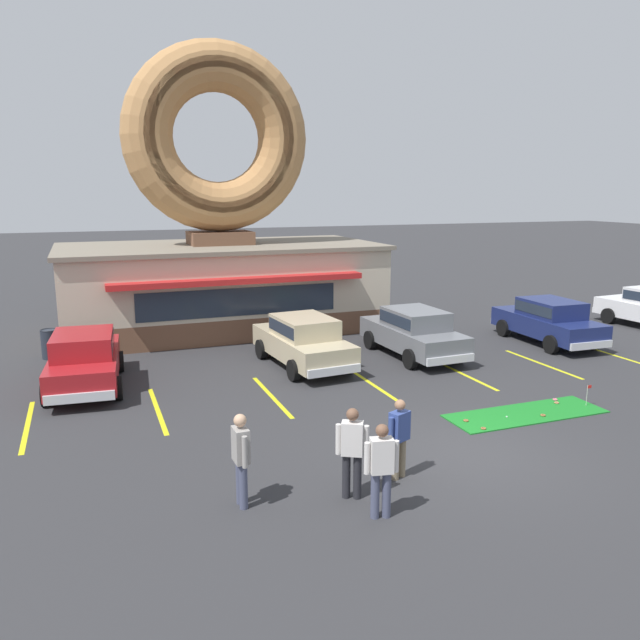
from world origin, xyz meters
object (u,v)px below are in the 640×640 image
at_px(pedestrian_clipboard_woman, 399,435).
at_px(car_navy, 548,319).
at_px(pedestrian_hooded_kid, 352,449).
at_px(golf_ball, 507,417).
at_px(car_grey, 414,331).
at_px(trash_bin, 50,343).
at_px(car_champagne, 303,339).
at_px(pedestrian_leather_jacket_man, 241,456).
at_px(pedestrian_blue_sweater_man, 381,466).
at_px(putting_flag_pin, 588,390).
at_px(car_red, 84,358).

bearing_deg(pedestrian_clipboard_woman, car_navy, 37.30).
xyz_separation_m(car_navy, pedestrian_hooded_kid, (-11.35, -8.17, 0.07)).
bearing_deg(pedestrian_hooded_kid, golf_ball, 24.12).
distance_m(car_navy, car_grey, 5.47).
relative_size(golf_ball, trash_bin, 0.04).
bearing_deg(car_champagne, car_navy, -1.61).
bearing_deg(pedestrian_leather_jacket_man, pedestrian_blue_sweater_man, -30.16).
xyz_separation_m(golf_ball, pedestrian_hooded_kid, (-5.12, -2.29, 0.89)).
distance_m(car_grey, pedestrian_blue_sweater_man, 10.73).
relative_size(putting_flag_pin, pedestrian_blue_sweater_man, 0.33).
xyz_separation_m(car_navy, pedestrian_leather_jacket_man, (-13.26, -7.76, 0.07)).
relative_size(car_grey, pedestrian_clipboard_woman, 2.91).
bearing_deg(car_navy, car_champagne, 178.39).
height_order(car_grey, pedestrian_hooded_kid, pedestrian_hooded_kid).
bearing_deg(golf_ball, car_red, 146.83).
bearing_deg(trash_bin, golf_ball, -43.43).
distance_m(golf_ball, pedestrian_hooded_kid, 5.68).
relative_size(golf_ball, pedestrian_blue_sweater_man, 0.03).
bearing_deg(pedestrian_clipboard_woman, car_grey, 59.09).
height_order(putting_flag_pin, pedestrian_blue_sweater_man, pedestrian_blue_sweater_man).
bearing_deg(car_grey, pedestrian_leather_jacket_man, -134.71).
relative_size(car_grey, pedestrian_hooded_kid, 2.72).
bearing_deg(golf_ball, car_navy, 43.37).
xyz_separation_m(pedestrian_hooded_kid, pedestrian_clipboard_woman, (1.16, 0.41, -0.07)).
xyz_separation_m(car_grey, pedestrian_leather_jacket_man, (-7.80, -7.88, 0.07)).
bearing_deg(putting_flag_pin, pedestrian_blue_sweater_man, -157.41).
bearing_deg(pedestrian_hooded_kid, car_champagne, 76.43).
bearing_deg(car_grey, pedestrian_clipboard_woman, -120.91).
bearing_deg(pedestrian_blue_sweater_man, golf_ball, 32.08).
distance_m(golf_ball, trash_bin, 14.56).
bearing_deg(car_red, pedestrian_blue_sweater_man, -63.86).
xyz_separation_m(pedestrian_leather_jacket_man, trash_bin, (-3.53, 11.89, -0.45)).
height_order(car_navy, trash_bin, car_navy).
bearing_deg(pedestrian_blue_sweater_man, car_red, 116.14).
bearing_deg(pedestrian_leather_jacket_man, car_grey, 45.29).
relative_size(pedestrian_blue_sweater_man, pedestrian_hooded_kid, 0.98).
distance_m(car_champagne, pedestrian_clipboard_woman, 8.07).
relative_size(pedestrian_clipboard_woman, trash_bin, 1.62).
height_order(car_navy, pedestrian_hooded_kid, pedestrian_hooded_kid).
xyz_separation_m(golf_ball, pedestrian_clipboard_woman, (-3.96, -1.88, 0.82)).
xyz_separation_m(car_grey, pedestrian_blue_sweater_man, (-5.70, -9.09, 0.05)).
height_order(car_red, pedestrian_blue_sweater_man, pedestrian_blue_sweater_man).
height_order(car_red, pedestrian_clipboard_woman, car_red).
bearing_deg(car_red, trash_bin, 105.56).
distance_m(pedestrian_blue_sweater_man, pedestrian_clipboard_woman, 1.57).
height_order(putting_flag_pin, pedestrian_hooded_kid, pedestrian_hooded_kid).
bearing_deg(pedestrian_blue_sweater_man, car_navy, 38.80).
bearing_deg(golf_ball, car_grey, 82.82).
bearing_deg(golf_ball, trash_bin, 136.57).
distance_m(car_navy, trash_bin, 17.30).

